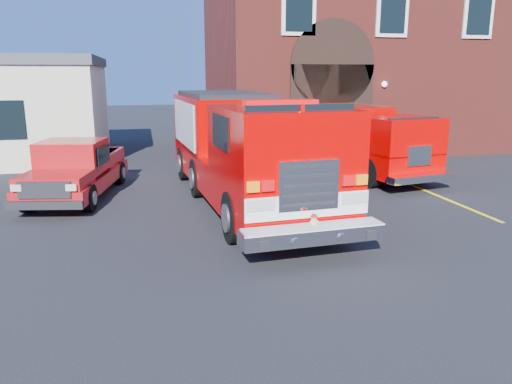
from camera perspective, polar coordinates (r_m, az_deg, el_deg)
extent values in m
plane|color=black|center=(11.61, -1.30, -4.90)|extent=(100.00, 100.00, 0.00)
cube|color=yellow|center=(15.09, 22.87, -1.64)|extent=(0.12, 3.00, 0.01)
cube|color=yellow|center=(17.53, 17.27, 0.81)|extent=(0.12, 3.00, 0.01)
cube|color=yellow|center=(20.13, 13.07, 2.64)|extent=(0.12, 3.00, 0.01)
cube|color=maroon|center=(27.20, 11.92, 13.89)|extent=(15.00, 10.00, 8.00)
cube|color=black|center=(21.28, 8.58, 8.83)|extent=(3.60, 0.12, 4.00)
cylinder|color=black|center=(21.22, 8.78, 14.22)|extent=(3.60, 0.12, 3.60)
cube|color=black|center=(20.83, 4.92, 19.86)|extent=(1.40, 0.10, 1.80)
cube|color=black|center=(22.34, 15.33, 19.02)|extent=(1.40, 0.10, 1.80)
cube|color=black|center=(24.42, 24.09, 17.84)|extent=(1.40, 0.10, 1.80)
cube|color=black|center=(20.43, -26.56, 7.40)|extent=(1.20, 0.10, 1.40)
cylinder|color=black|center=(10.93, -2.47, -2.92)|extent=(0.45, 1.17, 1.15)
cylinder|color=black|center=(11.69, 8.52, -1.98)|extent=(0.45, 1.17, 1.15)
cube|color=#C00000|center=(14.29, -1.35, 2.28)|extent=(3.29, 9.57, 0.94)
cube|color=#C00000|center=(16.42, -3.64, 7.95)|extent=(2.94, 4.78, 1.67)
cube|color=#C00000|center=(11.23, 2.77, 5.69)|extent=(2.85, 3.53, 1.57)
cube|color=black|center=(9.97, 5.32, 7.09)|extent=(2.30, 0.25, 0.98)
cube|color=red|center=(11.15, 2.82, 10.11)|extent=(1.69, 0.48, 0.15)
cube|color=white|center=(9.89, 5.98, -1.62)|extent=(2.61, 0.25, 0.46)
cube|color=silver|center=(9.78, 6.06, 0.73)|extent=(1.26, 0.15, 0.98)
cube|color=silver|center=(9.77, 6.57, -4.82)|extent=(2.96, 0.79, 0.29)
cube|color=#B7B7BF|center=(16.17, -8.23, 7.76)|extent=(0.32, 3.75, 1.36)
cube|color=#B7B7BF|center=(16.77, 0.78, 8.09)|extent=(0.32, 3.75, 1.36)
sphere|color=#E0BA88|center=(9.70, 6.61, -3.53)|extent=(0.16, 0.16, 0.15)
sphere|color=#E0BA88|center=(9.66, 6.64, -2.93)|extent=(0.13, 0.13, 0.12)
sphere|color=#E0BA88|center=(9.65, 6.36, -2.69)|extent=(0.05, 0.05, 0.05)
sphere|color=#E0BA88|center=(9.68, 6.86, -2.64)|extent=(0.05, 0.05, 0.05)
ellipsoid|color=#B6141F|center=(9.66, 6.63, -2.71)|extent=(0.13, 0.13, 0.07)
cylinder|color=#B6141F|center=(9.65, 6.66, -2.82)|extent=(0.15, 0.15, 0.01)
cylinder|color=black|center=(14.72, -24.75, -0.67)|extent=(0.40, 0.79, 0.75)
cylinder|color=black|center=(14.16, -18.56, -0.65)|extent=(0.40, 0.79, 0.75)
cube|color=#A51113|center=(16.00, -19.70, 1.34)|extent=(2.82, 5.44, 0.42)
cube|color=#A51113|center=(14.23, -22.02, 1.27)|extent=(1.97, 1.71, 0.33)
cube|color=#A51113|center=(15.60, -20.23, 3.83)|extent=(2.02, 1.99, 0.94)
cube|color=#A51113|center=(17.35, -18.32, 3.60)|extent=(2.07, 2.27, 0.52)
cube|color=black|center=(13.57, -23.01, -1.42)|extent=(1.91, 0.49, 0.21)
cylinder|color=black|center=(16.66, 13.04, 2.14)|extent=(0.47, 1.02, 0.98)
cylinder|color=black|center=(17.85, 18.17, 2.56)|extent=(0.47, 1.02, 0.98)
cube|color=#C00000|center=(19.18, 11.18, 4.49)|extent=(3.41, 7.38, 0.80)
cube|color=#C00000|center=(20.17, 9.20, 7.93)|extent=(2.95, 4.76, 1.33)
cube|color=#C00000|center=(17.06, 15.95, 6.31)|extent=(2.55, 2.48, 1.16)
cube|color=#B7B7BF|center=(19.61, 6.38, 7.61)|extent=(0.68, 3.68, 1.51)
cube|color=#B7B7BF|center=(20.78, 11.85, 7.73)|extent=(0.68, 3.68, 1.51)
cube|color=silver|center=(16.27, 18.47, 1.52)|extent=(2.43, 0.81, 0.22)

